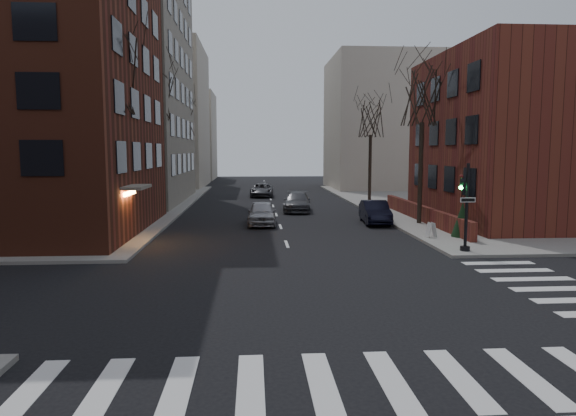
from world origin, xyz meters
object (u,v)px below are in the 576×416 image
object	(u,v)px
traffic_signal	(465,213)
streetlamp_near	(157,158)
evergreen_shrub	(462,219)
car_lane_silver	(262,213)
tree_left_c	(183,118)
tree_right_a	(423,96)
parked_sedan	(375,212)
tree_left_a	(114,77)
car_lane_far	(262,190)
sandwich_board	(431,230)
car_lane_gray	(297,202)
streetlamp_far	(192,155)
tree_left_b	(157,94)
tree_right_b	(371,118)

from	to	relation	value
traffic_signal	streetlamp_near	bearing A→B (deg)	141.13
evergreen_shrub	car_lane_silver	bearing A→B (deg)	149.83
tree_left_c	tree_right_a	size ratio (longest dim) A/B	1.00
parked_sedan	tree_left_a	bearing A→B (deg)	-157.48
tree_left_a	tree_right_a	bearing A→B (deg)	12.80
traffic_signal	tree_left_c	xyz separation A→B (m)	(-16.74, 31.01, 6.12)
car_lane_far	sandwich_board	world-z (taller)	car_lane_far
tree_left_a	car_lane_silver	xyz separation A→B (m)	(7.65, 4.90, -7.72)
car_lane_gray	streetlamp_near	bearing A→B (deg)	-151.67
streetlamp_near	car_lane_gray	distance (m)	11.27
traffic_signal	streetlamp_near	xyz separation A→B (m)	(-16.14, 13.01, 2.33)
tree_right_a	streetlamp_far	world-z (taller)	tree_right_a
tree_right_a	evergreen_shrub	world-z (taller)	tree_right_a
parked_sedan	car_lane_silver	distance (m)	7.35
streetlamp_near	sandwich_board	bearing A→B (deg)	-30.24
sandwich_board	car_lane_silver	bearing A→B (deg)	139.23
sandwich_board	evergreen_shrub	size ratio (longest dim) A/B	0.43
car_lane_far	car_lane_silver	bearing A→B (deg)	-87.68
car_lane_gray	tree_left_b	bearing A→B (deg)	-173.60
tree_left_a	parked_sedan	xyz separation A→B (m)	(15.00, 5.02, -7.73)
car_lane_silver	tree_left_c	bearing A→B (deg)	111.42
tree_right_a	streetlamp_far	size ratio (longest dim) A/B	1.55
tree_left_a	streetlamp_near	size ratio (longest dim) A/B	1.63
parked_sedan	tree_left_c	bearing A→B (deg)	129.58
parked_sedan	sandwich_board	size ratio (longest dim) A/B	5.65
tree_left_c	sandwich_board	distance (m)	32.76
streetlamp_near	car_lane_gray	bearing A→B (deg)	22.04
streetlamp_near	car_lane_gray	xyz separation A→B (m)	(9.93, 4.02, -3.50)
car_lane_far	evergreen_shrub	bearing A→B (deg)	-65.34
tree_left_c	car_lane_far	xyz separation A→B (m)	(8.00, -1.11, -7.35)
tree_left_a	tree_right_a	world-z (taller)	tree_left_a
sandwich_board	tree_left_a	bearing A→B (deg)	169.68
streetlamp_near	evergreen_shrub	distance (m)	20.13
streetlamp_near	tree_left_c	bearing A→B (deg)	91.91
car_lane_gray	car_lane_silver	bearing A→B (deg)	-105.74
sandwich_board	car_lane_far	bearing A→B (deg)	102.15
streetlamp_near	streetlamp_far	xyz separation A→B (m)	(0.00, 20.00, 0.00)
tree_right_a	streetlamp_far	distance (m)	29.65
tree_right_a	sandwich_board	size ratio (longest dim) A/B	12.27
tree_left_a	evergreen_shrub	bearing A→B (deg)	-3.87
tree_right_b	evergreen_shrub	xyz separation A→B (m)	(0.61, -19.23, -6.51)
streetlamp_near	car_lane_gray	world-z (taller)	streetlamp_near
tree_left_c	sandwich_board	size ratio (longest dim) A/B	12.27
tree_right_b	sandwich_board	size ratio (longest dim) A/B	11.59
traffic_signal	evergreen_shrub	size ratio (longest dim) A/B	2.16
tree_left_b	streetlamp_far	world-z (taller)	tree_left_b
tree_right_a	car_lane_gray	xyz separation A→B (m)	(-7.07, 8.02, -7.29)
traffic_signal	tree_right_b	distance (m)	23.71
tree_right_a	streetlamp_near	xyz separation A→B (m)	(-17.00, 4.00, -3.79)
tree_right_b	evergreen_shrub	size ratio (longest dim) A/B	4.95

